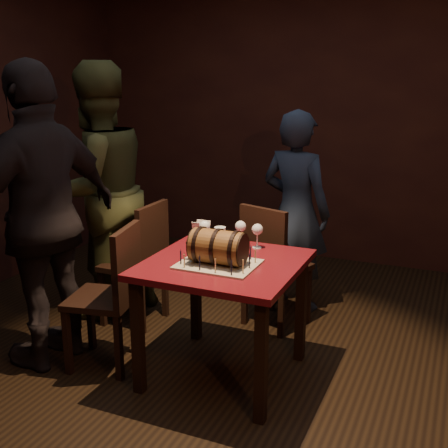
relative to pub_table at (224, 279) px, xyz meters
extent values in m
plane|color=black|center=(-0.01, 0.06, -0.64)|extent=(5.00, 5.00, 0.00)
cube|color=black|center=(-0.01, 2.56, 0.76)|extent=(5.00, 0.04, 2.80)
cube|color=#500D15|center=(0.00, 0.00, 0.09)|extent=(0.90, 0.90, 0.04)
cube|color=black|center=(-0.38, -0.38, -0.29)|extent=(0.06, 0.06, 0.71)
cube|color=black|center=(0.38, -0.38, -0.29)|extent=(0.06, 0.06, 0.71)
cube|color=black|center=(-0.38, 0.38, -0.29)|extent=(0.06, 0.06, 0.71)
cube|color=black|center=(0.38, 0.38, -0.29)|extent=(0.06, 0.06, 0.71)
cube|color=#ABA08A|center=(0.00, -0.08, 0.12)|extent=(0.45, 0.35, 0.01)
cylinder|color=brown|center=(0.00, -0.08, 0.22)|extent=(0.30, 0.20, 0.20)
cylinder|color=black|center=(-0.11, -0.08, 0.22)|extent=(0.02, 0.22, 0.22)
cylinder|color=black|center=(0.00, -0.08, 0.22)|extent=(0.02, 0.22, 0.22)
cylinder|color=black|center=(0.11, -0.08, 0.22)|extent=(0.02, 0.22, 0.22)
cylinder|color=black|center=(-0.16, -0.08, 0.22)|extent=(0.01, 0.19, 0.19)
cylinder|color=black|center=(0.15, -0.08, 0.22)|extent=(0.01, 0.19, 0.19)
cylinder|color=black|center=(-0.18, -0.08, 0.22)|extent=(0.04, 0.02, 0.02)
sphere|color=black|center=(-0.20, -0.08, 0.22)|extent=(0.03, 0.03, 0.03)
cylinder|color=#E8CE8B|center=(-0.15, -0.22, 0.16)|extent=(0.01, 0.01, 0.08)
cylinder|color=black|center=(-0.15, -0.22, 0.21)|extent=(0.00, 0.00, 0.01)
cylinder|color=black|center=(-0.05, -0.22, 0.16)|extent=(0.01, 0.01, 0.08)
cylinder|color=black|center=(-0.05, -0.22, 0.21)|extent=(0.00, 0.00, 0.01)
cylinder|color=#E8CE8B|center=(0.05, -0.22, 0.16)|extent=(0.01, 0.01, 0.08)
cylinder|color=black|center=(0.05, -0.22, 0.21)|extent=(0.00, 0.00, 0.01)
cylinder|color=black|center=(0.14, -0.22, 0.16)|extent=(0.01, 0.01, 0.08)
cylinder|color=black|center=(0.14, -0.22, 0.21)|extent=(0.00, 0.00, 0.01)
cylinder|color=#E8CE8B|center=(0.19, -0.18, 0.16)|extent=(0.01, 0.01, 0.08)
cylinder|color=black|center=(0.19, -0.18, 0.21)|extent=(0.00, 0.00, 0.01)
cylinder|color=black|center=(0.19, -0.08, 0.16)|extent=(0.01, 0.01, 0.08)
cylinder|color=black|center=(0.19, -0.08, 0.21)|extent=(0.00, 0.00, 0.01)
cylinder|color=#E8CE8B|center=(0.19, 0.02, 0.16)|extent=(0.01, 0.01, 0.08)
cylinder|color=black|center=(0.19, 0.02, 0.21)|extent=(0.00, 0.00, 0.01)
cylinder|color=black|center=(0.14, 0.07, 0.16)|extent=(0.01, 0.01, 0.08)
cylinder|color=black|center=(0.14, 0.07, 0.21)|extent=(0.00, 0.00, 0.01)
cylinder|color=#E8CE8B|center=(0.05, 0.07, 0.16)|extent=(0.01, 0.01, 0.08)
cylinder|color=black|center=(0.05, 0.07, 0.21)|extent=(0.00, 0.00, 0.01)
cylinder|color=black|center=(-0.05, 0.07, 0.16)|extent=(0.01, 0.01, 0.08)
cylinder|color=black|center=(-0.05, 0.07, 0.21)|extent=(0.00, 0.00, 0.01)
cylinder|color=#E8CE8B|center=(-0.15, 0.07, 0.16)|extent=(0.01, 0.01, 0.08)
cylinder|color=black|center=(-0.15, 0.07, 0.21)|extent=(0.00, 0.00, 0.01)
cylinder|color=black|center=(-0.20, 0.02, 0.16)|extent=(0.01, 0.01, 0.08)
cylinder|color=black|center=(-0.20, 0.02, 0.21)|extent=(0.00, 0.00, 0.01)
cylinder|color=#E8CE8B|center=(-0.20, -0.08, 0.16)|extent=(0.01, 0.01, 0.08)
cylinder|color=black|center=(-0.20, -0.08, 0.21)|extent=(0.00, 0.00, 0.01)
cylinder|color=black|center=(-0.20, -0.17, 0.16)|extent=(0.01, 0.01, 0.08)
cylinder|color=black|center=(-0.20, -0.17, 0.21)|extent=(0.00, 0.00, 0.01)
cylinder|color=silver|center=(-0.25, 0.26, 0.11)|extent=(0.06, 0.06, 0.01)
cylinder|color=silver|center=(-0.25, 0.26, 0.16)|extent=(0.01, 0.01, 0.09)
sphere|color=silver|center=(-0.25, 0.26, 0.23)|extent=(0.07, 0.07, 0.07)
sphere|color=#591114|center=(-0.25, 0.26, 0.23)|extent=(0.05, 0.05, 0.05)
cylinder|color=silver|center=(-0.04, 0.35, 0.11)|extent=(0.06, 0.06, 0.01)
cylinder|color=silver|center=(-0.04, 0.35, 0.16)|extent=(0.01, 0.01, 0.09)
sphere|color=silver|center=(-0.04, 0.35, 0.23)|extent=(0.07, 0.07, 0.07)
cylinder|color=silver|center=(0.09, 0.33, 0.11)|extent=(0.06, 0.06, 0.01)
cylinder|color=silver|center=(0.09, 0.33, 0.16)|extent=(0.01, 0.01, 0.09)
sphere|color=silver|center=(0.09, 0.33, 0.23)|extent=(0.07, 0.07, 0.07)
sphere|color=#BF594C|center=(0.09, 0.33, 0.23)|extent=(0.05, 0.05, 0.05)
cylinder|color=silver|center=(-0.11, 0.20, 0.18)|extent=(0.07, 0.07, 0.15)
cylinder|color=#9E5414|center=(-0.11, 0.20, 0.17)|extent=(0.06, 0.06, 0.11)
cylinder|color=white|center=(-0.11, 0.20, 0.23)|extent=(0.06, 0.06, 0.02)
cube|color=black|center=(0.06, 0.85, -0.19)|extent=(0.51, 0.51, 0.04)
cube|color=black|center=(0.28, 0.95, -0.43)|extent=(0.04, 0.04, 0.43)
cube|color=black|center=(-0.04, 1.06, -0.43)|extent=(0.04, 0.04, 0.43)
cube|color=black|center=(0.17, 0.63, -0.43)|extent=(0.04, 0.04, 0.43)
cube|color=black|center=(-0.15, 0.74, -0.43)|extent=(0.04, 0.04, 0.43)
cube|color=black|center=(0.01, 0.67, 0.06)|extent=(0.39, 0.17, 0.46)
cube|color=black|center=(-0.94, 0.46, -0.19)|extent=(0.40, 0.40, 0.04)
cube|color=black|center=(-1.11, 0.63, -0.43)|extent=(0.04, 0.04, 0.43)
cube|color=black|center=(-1.11, 0.29, -0.43)|extent=(0.04, 0.04, 0.43)
cube|color=black|center=(-0.77, 0.63, -0.43)|extent=(0.04, 0.04, 0.43)
cube|color=black|center=(-0.77, 0.29, -0.43)|extent=(0.04, 0.04, 0.43)
cube|color=black|center=(-0.76, 0.46, 0.06)|extent=(0.04, 0.40, 0.46)
cube|color=black|center=(-0.76, -0.18, -0.19)|extent=(0.47, 0.47, 0.04)
cube|color=black|center=(-0.97, -0.05, -0.43)|extent=(0.04, 0.04, 0.43)
cube|color=black|center=(-0.90, -0.38, -0.43)|extent=(0.04, 0.04, 0.43)
cube|color=black|center=(-0.63, 0.02, -0.43)|extent=(0.04, 0.04, 0.43)
cube|color=black|center=(-0.56, -0.31, -0.43)|extent=(0.04, 0.04, 0.43)
cube|color=black|center=(-0.59, -0.15, 0.06)|extent=(0.12, 0.40, 0.46)
imported|color=#1C2538|center=(0.08, 1.22, 0.15)|extent=(0.65, 0.50, 1.58)
imported|color=#3E4120|center=(-1.28, 0.54, 0.32)|extent=(1.04, 1.15, 1.93)
imported|color=black|center=(-1.12, -0.25, 0.32)|extent=(0.65, 1.19, 1.93)
camera|label=1|loc=(1.27, -2.91, 1.20)|focal=45.00mm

